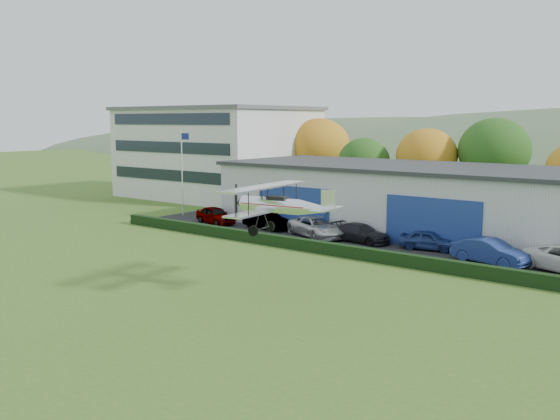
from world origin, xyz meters
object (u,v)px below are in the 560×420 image
Objects in this scene: car_4 at (429,240)px; biplane at (279,204)px; car_1 at (267,220)px; hangar at (466,202)px; car_2 at (317,227)px; flagpole at (183,165)px; car_5 at (490,252)px; car_3 at (361,233)px; car_0 at (215,215)px; office_block at (217,152)px.

biplane is at bearing 165.35° from car_4.
hangar is at bearing -56.43° from car_1.
car_2 is 8.79m from car_4.
car_1 is at bearing 124.65° from biplane.
car_5 is (29.76, -2.19, -3.94)m from flagpole.
car_2 is 1.20× the size of car_3.
hangar is at bearing -29.73° from car_3.
biplane is at bearing 166.20° from car_5.
car_2 reaches higher than car_4.
flagpole reaches higher than car_4.
biplane is (-1.39, -21.25, 2.00)m from hangar.
hangar is 25.68m from flagpole.
car_1 is 0.65× the size of biplane.
biplane reaches higher than hangar.
car_0 is at bearing 84.05° from car_4.
car_5 is (9.96, -1.20, 0.12)m from car_3.
hangar is at bearing -54.94° from car_0.
car_2 is at bearing 101.08° from car_3.
car_0 is at bearing 115.16° from car_2.
car_1 reaches higher than car_4.
car_0 is at bearing 135.72° from biplane.
flagpole is 1.19× the size of biplane.
car_2 reaches higher than car_1.
office_block is 3.71× the size of car_2.
office_block is at bearing 131.42° from biplane.
car_5 reaches higher than car_0.
flagpole is at bearing -58.03° from office_block.
flagpole is at bearing 108.83° from car_2.
biplane reaches higher than car_1.
car_2 is 16.25m from biplane.
car_2 is 3.68m from car_3.
hangar is 8.78× the size of car_3.
biplane reaches higher than car_2.
hangar is at bearing -26.83° from car_2.
flagpole is 30.10m from car_5.
biplane reaches higher than car_0.
car_1 is at bearing 82.75° from car_4.
biplane is at bearing -93.74° from hangar.
car_1 is 19.43m from biplane.
hangar is 9.69m from car_5.
office_block reaches higher than car_0.
car_3 is (8.91, 0.00, -0.05)m from car_1.
flagpole reaches higher than car_2.
hangar is at bearing -12.01° from office_block.
office_block reaches higher than car_5.
biplane reaches higher than car_4.
biplane is (7.36, -13.97, 3.83)m from car_2.
car_4 is at bearing -89.93° from hangar.
car_2 is (24.25, -14.30, -4.39)m from office_block.
car_3 is at bearing -26.62° from office_block.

